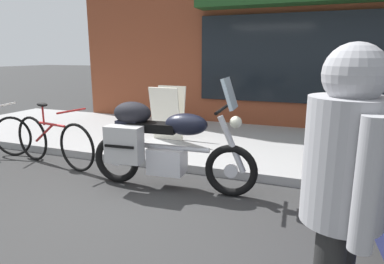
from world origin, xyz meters
TOP-DOWN VIEW (x-y plane):
  - ground_plane at (0.00, 0.00)m, footprint 80.00×80.00m
  - touring_motorcycle at (-0.09, 0.64)m, footprint 2.12×0.76m
  - parked_bicycle at (-1.99, 0.88)m, footprint 1.71×0.49m
  - pedestrian_walking at (1.85, -1.26)m, footprint 0.48×0.54m
  - sandwich_board_sign at (-0.89, 2.55)m, footprint 0.55×0.42m

SIDE VIEW (x-z plane):
  - ground_plane at x=0.00m, z-range 0.00..0.00m
  - parked_bicycle at x=-1.99m, z-range -0.09..0.85m
  - touring_motorcycle at x=-0.09m, z-range -0.10..1.30m
  - sandwich_board_sign at x=-0.89m, z-range 0.12..1.08m
  - pedestrian_walking at x=1.85m, z-range 0.22..1.91m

